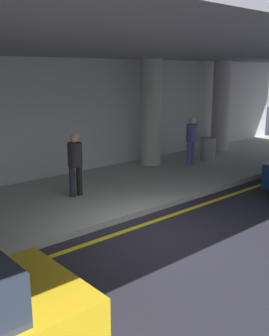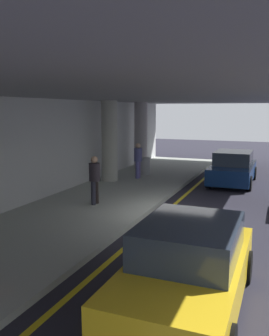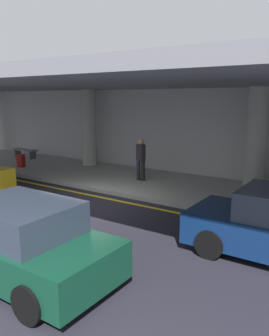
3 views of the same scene
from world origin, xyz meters
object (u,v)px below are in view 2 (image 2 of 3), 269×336
(support_column_right_mid, at_px, (141,135))
(traveler_with_luggage, at_px, (95,177))
(support_column_center, at_px, (110,141))
(trash_bin_steel, at_px, (144,166))
(car_yellow_taxi, at_px, (188,267))
(car_navy, at_px, (233,168))
(person_waiting_for_ride, at_px, (138,158))

(support_column_right_mid, height_order, traveler_with_luggage, support_column_right_mid)
(support_column_right_mid, distance_m, traveler_with_luggage, 8.23)
(support_column_right_mid, relative_size, traveler_with_luggage, 2.17)
(support_column_center, bearing_deg, trash_bin_steel, -24.63)
(car_yellow_taxi, relative_size, trash_bin_steel, 4.82)
(car_navy, height_order, traveler_with_luggage, traveler_with_luggage)
(person_waiting_for_ride, bearing_deg, car_yellow_taxi, 148.91)
(support_column_center, distance_m, support_column_right_mid, 4.00)
(trash_bin_steel, bearing_deg, traveler_with_luggage, -175.88)
(support_column_center, xyz_separation_m, traveler_with_luggage, (-4.06, -1.38, -0.86))
(support_column_right_mid, relative_size, person_waiting_for_ride, 2.17)
(support_column_center, bearing_deg, car_yellow_taxi, -147.15)
(car_yellow_taxi, bearing_deg, trash_bin_steel, 25.81)
(support_column_right_mid, distance_m, car_navy, 5.71)
(car_yellow_taxi, distance_m, car_navy, 11.36)
(support_column_right_mid, relative_size, car_yellow_taxi, 0.89)
(car_yellow_taxi, bearing_deg, traveler_with_luggage, 43.56)
(support_column_right_mid, xyz_separation_m, traveler_with_luggage, (-8.06, -1.38, -0.86))
(car_yellow_taxi, relative_size, person_waiting_for_ride, 2.44)
(traveler_with_luggage, height_order, trash_bin_steel, traveler_with_luggage)
(car_navy, xyz_separation_m, trash_bin_steel, (-0.13, 4.32, -0.14))
(car_yellow_taxi, xyz_separation_m, traveler_with_luggage, (5.09, 4.53, 0.40))
(traveler_with_luggage, height_order, person_waiting_for_ride, same)
(support_column_center, xyz_separation_m, trash_bin_steel, (2.06, -0.94, -1.40))
(person_waiting_for_ride, bearing_deg, support_column_center, 79.45)
(support_column_right_mid, bearing_deg, car_navy, -109.05)
(car_navy, bearing_deg, car_yellow_taxi, -176.71)
(support_column_center, height_order, person_waiting_for_ride, support_column_center)
(support_column_center, relative_size, support_column_right_mid, 1.00)
(support_column_center, distance_m, car_navy, 5.83)
(car_navy, xyz_separation_m, traveler_with_luggage, (-6.25, 3.88, 0.40))
(car_navy, bearing_deg, person_waiting_for_ride, 105.02)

